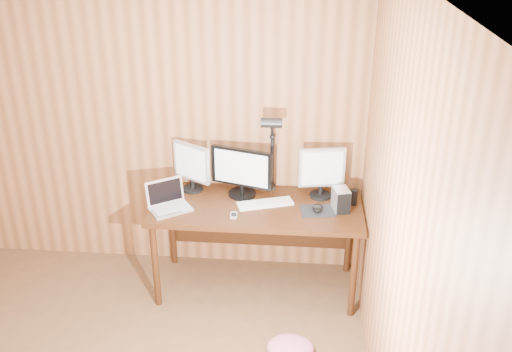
# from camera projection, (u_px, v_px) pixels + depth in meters

# --- Properties ---
(room_shell) EXTENTS (4.00, 4.00, 4.00)m
(room_shell) POSITION_uv_depth(u_px,v_px,m) (33.00, 266.00, 2.72)
(room_shell) COLOR brown
(room_shell) RESTS_ON ground
(desk) EXTENTS (1.60, 0.70, 0.75)m
(desk) POSITION_uv_depth(u_px,v_px,m) (257.00, 215.00, 4.44)
(desk) COLOR #361A0B
(desk) RESTS_ON floor
(monitor_center) EXTENTS (0.49, 0.22, 0.39)m
(monitor_center) POSITION_uv_depth(u_px,v_px,m) (242.00, 172.00, 4.39)
(monitor_center) COLOR black
(monitor_center) RESTS_ON desk
(monitor_left) EXTENTS (0.31, 0.21, 0.39)m
(monitor_left) POSITION_uv_depth(u_px,v_px,m) (192.00, 166.00, 4.47)
(monitor_left) COLOR black
(monitor_left) RESTS_ON desk
(monitor_right) EXTENTS (0.36, 0.17, 0.41)m
(monitor_right) POSITION_uv_depth(u_px,v_px,m) (322.00, 171.00, 4.36)
(monitor_right) COLOR black
(monitor_right) RESTS_ON desk
(laptop) EXTENTS (0.37, 0.35, 0.21)m
(laptop) POSITION_uv_depth(u_px,v_px,m) (168.00, 202.00, 4.27)
(laptop) COLOR silver
(laptop) RESTS_ON desk
(keyboard) EXTENTS (0.44, 0.26, 0.02)m
(keyboard) POSITION_uv_depth(u_px,v_px,m) (265.00, 203.00, 4.33)
(keyboard) COLOR white
(keyboard) RESTS_ON desk
(mousepad) EXTENTS (0.27, 0.23, 0.00)m
(mousepad) POSITION_uv_depth(u_px,v_px,m) (317.00, 211.00, 4.24)
(mousepad) COLOR black
(mousepad) RESTS_ON desk
(mouse) EXTENTS (0.08, 0.12, 0.04)m
(mouse) POSITION_uv_depth(u_px,v_px,m) (317.00, 208.00, 4.23)
(mouse) COLOR black
(mouse) RESTS_ON mousepad
(hard_drive) EXTENTS (0.14, 0.18, 0.17)m
(hard_drive) POSITION_uv_depth(u_px,v_px,m) (341.00, 200.00, 4.22)
(hard_drive) COLOR silver
(hard_drive) RESTS_ON desk
(phone) EXTENTS (0.05, 0.10, 0.01)m
(phone) POSITION_uv_depth(u_px,v_px,m) (234.00, 215.00, 4.17)
(phone) COLOR silver
(phone) RESTS_ON desk
(speaker) EXTENTS (0.05, 0.05, 0.12)m
(speaker) POSITION_uv_depth(u_px,v_px,m) (354.00, 197.00, 4.31)
(speaker) COLOR black
(speaker) RESTS_ON desk
(desk_lamp) EXTENTS (0.16, 0.23, 0.69)m
(desk_lamp) POSITION_uv_depth(u_px,v_px,m) (272.00, 142.00, 4.33)
(desk_lamp) COLOR black
(desk_lamp) RESTS_ON desk
(fabric_pile) EXTENTS (0.37, 0.32, 0.10)m
(fabric_pile) POSITION_uv_depth(u_px,v_px,m) (290.00, 348.00, 3.93)
(fabric_pile) COLOR #CA6178
(fabric_pile) RESTS_ON floor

